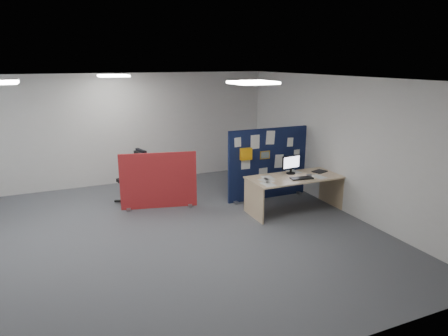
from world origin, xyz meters
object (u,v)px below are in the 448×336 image
object	(u,v)px
navy_divider	(267,163)
monitor_main	(291,164)
red_divider	(159,181)
main_desk	(294,184)
office_chair	(136,173)

from	to	relation	value
navy_divider	monitor_main	world-z (taller)	navy_divider
monitor_main	red_divider	xyz separation A→B (m)	(-2.51, 1.06, -0.37)
main_desk	red_divider	world-z (taller)	red_divider
navy_divider	monitor_main	size ratio (longest dim) A/B	4.35
office_chair	main_desk	bearing A→B (deg)	-47.77
red_divider	office_chair	size ratio (longest dim) A/B	1.37
main_desk	navy_divider	bearing A→B (deg)	97.73
navy_divider	office_chair	distance (m)	2.86
monitor_main	red_divider	distance (m)	2.75
navy_divider	main_desk	bearing A→B (deg)	-82.27
red_divider	office_chair	distance (m)	0.66
navy_divider	office_chair	world-z (taller)	navy_divider
office_chair	navy_divider	bearing A→B (deg)	-33.89
main_desk	monitor_main	xyz separation A→B (m)	(0.03, 0.17, 0.38)
monitor_main	office_chair	world-z (taller)	office_chair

